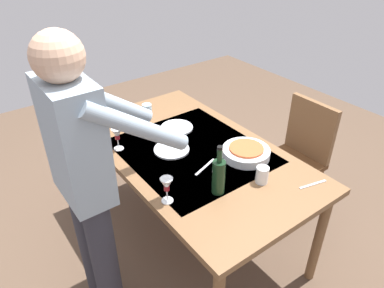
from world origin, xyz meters
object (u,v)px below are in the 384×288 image
Objects in this scene: dinner_plate_far at (177,128)px; dining_table at (192,159)px; wine_glass_left at (117,135)px; wine_glass_right at (167,186)px; wine_bottle at (219,176)px; water_cup_far_left at (262,175)px; person_server at (87,178)px; dinner_plate_near at (172,149)px; water_cup_near_left at (147,111)px; serving_bowl_pasta at (246,152)px; water_cup_near_right at (134,118)px; chair_near at (299,152)px.

dining_table is at bearing 164.20° from dinner_plate_far.
wine_glass_left is 0.62m from wine_glass_right.
wine_bottle reaches higher than water_cup_far_left.
person_server is 0.95m from dinner_plate_far.
wine_bottle is 0.51m from dinner_plate_near.
person_server is 0.95m from water_cup_far_left.
person_server is 15.53× the size of water_cup_near_left.
serving_bowl_pasta is (0.16, -0.36, -0.08)m from wine_bottle.
water_cup_near_right is at bearing 3.40° from dinner_plate_near.
wine_bottle is at bearing 172.49° from water_cup_near_left.
dinner_plate_near is (-0.45, -0.03, -0.05)m from water_cup_near_right.
wine_glass_right is at bearing -117.95° from person_server.
water_cup_near_left is (0.88, -0.40, -0.05)m from wine_glass_right.
wine_glass_left is at bearing 32.01° from water_cup_far_left.
water_cup_near_right reaches higher than water_cup_far_left.
wine_glass_right is (-0.32, 0.40, 0.18)m from dining_table.
wine_bottle is 0.95m from water_cup_near_right.
wine_bottle is 0.27m from water_cup_far_left.
wine_glass_right is (-0.18, -0.34, -0.09)m from person_server.
water_cup_near_left is 0.85m from serving_bowl_pasta.
water_cup_far_left is (-0.80, -0.50, -0.05)m from wine_glass_left.
wine_glass_left is 1.00× the size of wine_glass_right.
chair_near is 8.77× the size of water_cup_near_right.
dining_table is at bearing 76.22° from chair_near.
chair_near is 3.07× the size of wine_bottle.
person_server is (-0.13, 0.74, 0.27)m from dining_table.
dinner_plate_far is (0.61, -0.48, -0.10)m from wine_glass_right.
serving_bowl_pasta is (0.06, -0.63, -0.07)m from wine_glass_right.
dining_table is 0.54m from wine_glass_right.
water_cup_far_left is at bearing -158.44° from dinner_plate_near.
wine_bottle is 0.99m from water_cup_near_left.
wine_glass_left reaches higher than dinner_plate_far.
water_cup_near_left is at bearing 15.89° from serving_bowl_pasta.
water_cup_far_left reaches higher than dinner_plate_near.
wine_bottle is at bearing -114.87° from person_server.
wine_bottle is 2.72× the size of water_cup_near_left.
dinner_plate_near is at bearing 44.86° from serving_bowl_pasta.
water_cup_near_left is 0.28m from dinner_plate_far.
dining_table is 0.90m from chair_near.
wine_bottle is at bearing 113.77° from serving_bowl_pasta.
water_cup_near_right reaches higher than dinner_plate_far.
wine_glass_left is 0.66× the size of dinner_plate_far.
person_server is 0.58m from wine_glass_left.
wine_glass_left is 0.34m from water_cup_near_right.
water_cup_near_left reaches higher than dinner_plate_near.
wine_glass_left reaches higher than dining_table.
water_cup_far_left is 0.44× the size of dinner_plate_near.
dining_table is 11.13× the size of wine_glass_right.
person_server is at bearing 100.16° from dining_table.
dinner_plate_near is at bearing -36.30° from wine_glass_right.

